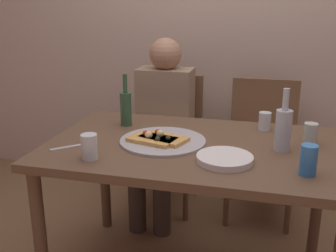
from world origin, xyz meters
name	(u,v)px	position (x,y,z in m)	size (l,w,h in m)	color
back_wall	(228,14)	(0.00, 1.24, 1.30)	(6.00, 0.10, 2.60)	#BCA893
dining_table	(194,161)	(0.00, 0.00, 0.66)	(1.38, 0.86, 0.75)	brown
pizza_tray	(163,141)	(-0.15, -0.01, 0.76)	(0.41, 0.41, 0.01)	#ADADB2
pizza_slice_last	(163,138)	(-0.15, -0.02, 0.77)	(0.25, 0.20, 0.05)	tan
pizza_slice_extra	(152,139)	(-0.19, -0.05, 0.77)	(0.24, 0.18, 0.05)	tan
wine_bottle	(283,128)	(0.40, 0.02, 0.85)	(0.07, 0.07, 0.29)	#B2BCC1
beer_bottle	(126,107)	(-0.41, 0.20, 0.85)	(0.06, 0.06, 0.28)	#2D5133
tumbler_near	(310,134)	(0.53, 0.12, 0.80)	(0.06, 0.06, 0.11)	#B7C6BC
tumbler_far	(265,121)	(0.32, 0.30, 0.80)	(0.06, 0.06, 0.09)	silver
wine_glass	(89,147)	(-0.40, -0.30, 0.81)	(0.07, 0.07, 0.11)	silver
soda_can	(308,160)	(0.49, -0.23, 0.81)	(0.07, 0.07, 0.12)	#337AC1
plate_stack	(225,159)	(0.17, -0.18, 0.76)	(0.24, 0.24, 0.03)	white
table_knife	(74,146)	(-0.53, -0.18, 0.75)	(0.22, 0.02, 0.01)	#B7B7BC
chair_left	(168,132)	(-0.34, 0.83, 0.51)	(0.44, 0.44, 0.90)	brown
chair_right	(262,140)	(0.30, 0.83, 0.51)	(0.44, 0.44, 0.90)	brown
guest_in_sweater	(162,121)	(-0.34, 0.68, 0.64)	(0.36, 0.56, 1.17)	#937A60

